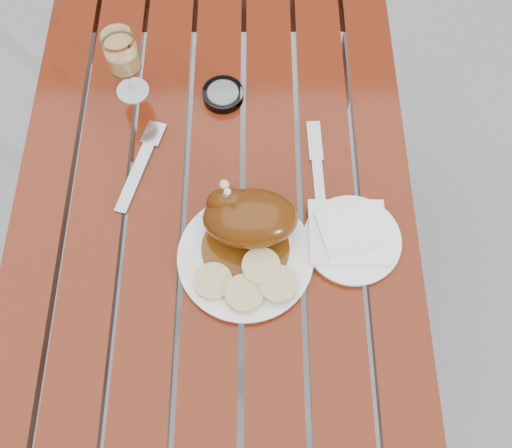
{
  "coord_description": "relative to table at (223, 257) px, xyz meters",
  "views": [
    {
      "loc": [
        0.08,
        -0.56,
        1.76
      ],
      "look_at": [
        0.09,
        -0.09,
        0.78
      ],
      "focal_mm": 40.0,
      "sensor_mm": 36.0,
      "label": 1
    }
  ],
  "objects": [
    {
      "name": "wine_glass",
      "position": [
        -0.19,
        0.24,
        0.46
      ],
      "size": [
        0.07,
        0.07,
        0.17
      ],
      "primitive_type": "cylinder",
      "rotation": [
        0.0,
        0.0,
        -0.02
      ],
      "color": "#EEBE6C",
      "rests_on": "table"
    },
    {
      "name": "knife",
      "position": [
        0.21,
        0.01,
        0.38
      ],
      "size": [
        0.03,
        0.21,
        0.01
      ],
      "primitive_type": "cube",
      "rotation": [
        0.0,
        0.0,
        0.03
      ],
      "color": "gray",
      "rests_on": "table"
    },
    {
      "name": "dinner_plate",
      "position": [
        0.07,
        -0.15,
        0.38
      ],
      "size": [
        0.29,
        0.29,
        0.02
      ],
      "primitive_type": "cylinder",
      "rotation": [
        0.0,
        0.0,
        0.13
      ],
      "color": "white",
      "rests_on": "table"
    },
    {
      "name": "table",
      "position": [
        0.0,
        0.0,
        0.0
      ],
      "size": [
        0.8,
        1.2,
        0.75
      ],
      "primitive_type": "cube",
      "color": "maroon",
      "rests_on": "ground"
    },
    {
      "name": "ashtray",
      "position": [
        0.01,
        0.23,
        0.39
      ],
      "size": [
        0.1,
        0.1,
        0.02
      ],
      "primitive_type": "cylinder",
      "rotation": [
        0.0,
        0.0,
        -0.09
      ],
      "color": "#B2B7BC",
      "rests_on": "table"
    },
    {
      "name": "roast_duck",
      "position": [
        0.07,
        -0.1,
        0.44
      ],
      "size": [
        0.18,
        0.18,
        0.13
      ],
      "color": "#562909",
      "rests_on": "dinner_plate"
    },
    {
      "name": "bread_dumplings",
      "position": [
        0.07,
        -0.21,
        0.41
      ],
      "size": [
        0.19,
        0.12,
        0.03
      ],
      "color": "#DAC785",
      "rests_on": "dinner_plate"
    },
    {
      "name": "fork",
      "position": [
        -0.16,
        0.04,
        0.38
      ],
      "size": [
        0.08,
        0.2,
        0.01
      ],
      "primitive_type": "cube",
      "rotation": [
        0.0,
        0.0,
        -0.27
      ],
      "color": "gray",
      "rests_on": "table"
    },
    {
      "name": "ground",
      "position": [
        0.0,
        0.0,
        -0.38
      ],
      "size": [
        60.0,
        60.0,
        0.0
      ],
      "primitive_type": "plane",
      "color": "slate",
      "rests_on": "ground"
    },
    {
      "name": "side_plate",
      "position": [
        0.27,
        -0.12,
        0.38
      ],
      "size": [
        0.22,
        0.22,
        0.02
      ],
      "primitive_type": "cylinder",
      "rotation": [
        0.0,
        0.0,
        0.16
      ],
      "color": "white",
      "rests_on": "table"
    },
    {
      "name": "napkin",
      "position": [
        0.26,
        -0.11,
        0.4
      ],
      "size": [
        0.15,
        0.14,
        0.01
      ],
      "primitive_type": "cube",
      "rotation": [
        0.0,
        0.0,
        -0.01
      ],
      "color": "white",
      "rests_on": "side_plate"
    }
  ]
}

